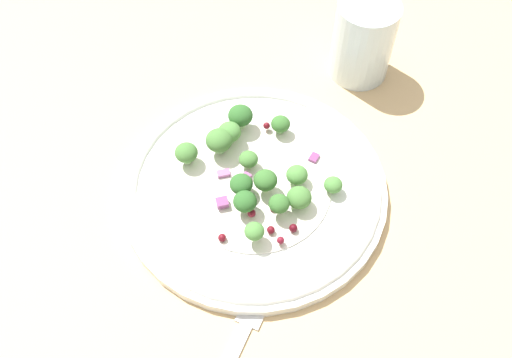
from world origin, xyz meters
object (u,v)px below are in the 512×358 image
Objects in this scene: broccoli_floret_1 at (240,116)px; broccoli_floret_2 at (297,175)px; plate at (256,189)px; broccoli_floret_0 at (219,141)px; water_glass at (363,40)px.

broccoli_floret_1 reaches higher than broccoli_floret_2.
broccoli_floret_2 is at bearing 58.51° from plate.
water_glass is (-0.48, 21.81, 1.60)cm from broccoli_floret_0.
broccoli_floret_1 is 0.28× the size of water_glass.
plate is at bearing 2.95° from broccoli_floret_0.
broccoli_floret_0 is at bearing -88.74° from water_glass.
water_glass is (-6.49, 21.50, 4.13)cm from plate.
broccoli_floret_1 is 17.93cm from water_glass.
broccoli_floret_1 is at bearing 109.28° from broccoli_floret_0.
plate is 8.61cm from broccoli_floret_1.
water_glass is at bearing 116.16° from broccoli_floret_2.
water_glass is (0.91, 17.83, 1.68)cm from broccoli_floret_1.
broccoli_floret_0 is at bearing -154.19° from broccoli_floret_2.
broccoli_floret_0 is 0.30× the size of water_glass.
plate is 9.61× the size of broccoli_floret_0.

